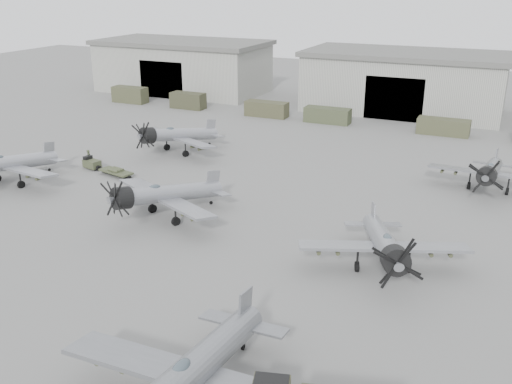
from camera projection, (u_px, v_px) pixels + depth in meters
ground at (191, 325)px, 32.87m from camera, size 220.00×220.00×0.00m
hangar_left at (183, 66)px, 98.80m from camera, size 29.00×14.80×8.70m
hangar_center at (404, 81)px, 84.10m from camera, size 29.00×14.80×8.70m
support_truck_0 at (130, 95)px, 90.76m from camera, size 5.68×2.20×2.48m
support_truck_1 at (188, 101)px, 86.63m from camera, size 5.30×2.20×2.39m
support_truck_2 at (267, 109)px, 81.63m from camera, size 6.16×2.20×2.15m
support_truck_3 at (327, 115)px, 78.12m from camera, size 6.30×2.20×2.07m
support_truck_4 at (443, 127)px, 72.19m from camera, size 6.44×2.20×2.03m
aircraft_near_1 at (190, 375)px, 25.07m from camera, size 13.08×11.77×5.26m
aircraft_mid_0 at (5, 164)px, 54.21m from camera, size 11.73×10.56×4.67m
aircraft_mid_1 at (161, 195)px, 46.48m from camera, size 11.52×10.45×4.72m
aircraft_mid_2 at (385, 244)px, 37.98m from camera, size 11.34×10.25×4.60m
aircraft_far_0 at (174, 135)px, 64.03m from camera, size 11.66×10.54×4.73m
aircraft_far_1 at (490, 171)px, 52.45m from camera, size 11.18×10.06×4.47m
tug_trailer at (101, 167)px, 58.65m from camera, size 6.68×2.64×1.32m
ground_crew at (89, 158)px, 60.19m from camera, size 0.62×0.76×1.78m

